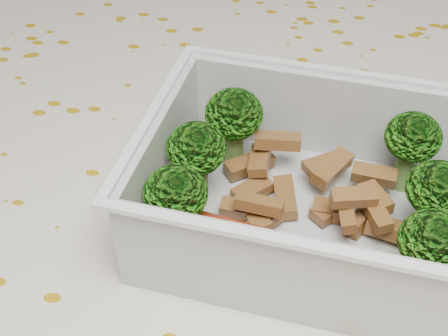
# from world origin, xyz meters

# --- Properties ---
(dining_table) EXTENTS (1.40, 0.90, 0.75)m
(dining_table) POSITION_xyz_m (0.00, 0.00, 0.67)
(dining_table) COLOR brown
(dining_table) RESTS_ON ground
(tablecloth) EXTENTS (1.46, 0.96, 0.19)m
(tablecloth) POSITION_xyz_m (0.00, 0.00, 0.72)
(tablecloth) COLOR beige
(tablecloth) RESTS_ON dining_table
(lunch_container) EXTENTS (0.19, 0.16, 0.06)m
(lunch_container) POSITION_xyz_m (0.05, -0.01, 0.78)
(lunch_container) COLOR silver
(lunch_container) RESTS_ON tablecloth
(broccoli_florets) EXTENTS (0.17, 0.12, 0.05)m
(broccoli_florets) POSITION_xyz_m (0.05, -0.00, 0.80)
(broccoli_florets) COLOR #608C3F
(broccoli_florets) RESTS_ON lunch_container
(meat_pile) EXTENTS (0.11, 0.07, 0.03)m
(meat_pile) POSITION_xyz_m (0.05, 0.01, 0.77)
(meat_pile) COLOR brown
(meat_pile) RESTS_ON lunch_container
(sausage) EXTENTS (0.16, 0.05, 0.02)m
(sausage) POSITION_xyz_m (0.05, -0.05, 0.77)
(sausage) COLOR #B73919
(sausage) RESTS_ON lunch_container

